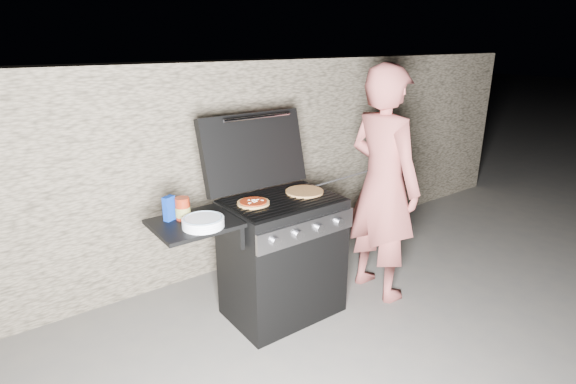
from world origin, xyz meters
TOP-DOWN VIEW (x-y plane):
  - ground at (0.00, 0.00)m, footprint 50.00×50.00m
  - stone_wall at (0.00, 1.05)m, footprint 8.00×0.35m
  - gas_grill at (-0.25, 0.00)m, footprint 1.34×0.79m
  - pizza_topped at (-0.22, 0.03)m, footprint 0.27×0.27m
  - pizza_plain at (0.21, 0.01)m, footprint 0.30×0.30m
  - sauce_jar at (-0.70, 0.08)m, footprint 0.10×0.10m
  - blue_carton at (-0.78, 0.11)m, footprint 0.08×0.07m
  - plate_stack at (-0.66, -0.11)m, footprint 0.33×0.33m
  - person at (0.81, -0.20)m, footprint 0.45×0.67m
  - tongs at (0.57, 0.00)m, footprint 0.47×0.16m

SIDE VIEW (x-z plane):
  - ground at x=0.00m, z-range 0.00..0.00m
  - gas_grill at x=-0.25m, z-range 0.00..0.91m
  - stone_wall at x=0.00m, z-range 0.00..1.80m
  - person at x=0.81m, z-range 0.00..1.82m
  - pizza_plain at x=0.21m, z-range 0.91..0.93m
  - pizza_topped at x=-0.22m, z-range 0.91..0.94m
  - plate_stack at x=-0.66m, z-range 0.90..0.96m
  - tongs at x=0.57m, z-range 0.91..1.01m
  - sauce_jar at x=-0.70m, z-range 0.90..1.04m
  - blue_carton at x=-0.78m, z-range 0.90..1.06m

